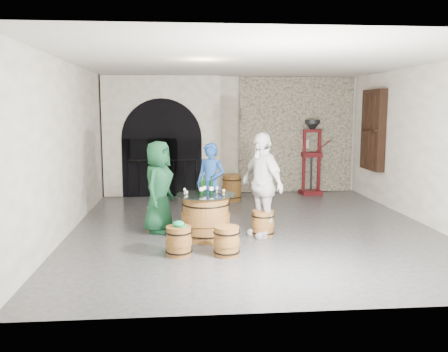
{
  "coord_description": "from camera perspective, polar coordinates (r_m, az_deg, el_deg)",
  "views": [
    {
      "loc": [
        -1.35,
        -9.09,
        2.31
      ],
      "look_at": [
        -0.58,
        -0.18,
        1.05
      ],
      "focal_mm": 38.0,
      "sensor_mm": 36.0,
      "label": 1
    }
  ],
  "objects": [
    {
      "name": "tasting_glass_e",
      "position": [
        8.37,
        -0.04,
        -1.93
      ],
      "size": [
        0.05,
        0.05,
        0.1
      ],
      "primitive_type": null,
      "color": "#AA5C21",
      "rests_on": "barrel_table"
    },
    {
      "name": "arched_opening",
      "position": [
        12.86,
        -7.44,
        4.71
      ],
      "size": [
        3.1,
        0.6,
        3.19
      ],
      "color": "white",
      "rests_on": "ground"
    },
    {
      "name": "side_barrel",
      "position": [
        12.07,
        0.94,
        -1.4
      ],
      "size": [
        0.51,
        0.51,
        0.67
      ],
      "rotation": [
        0.0,
        0.0,
        0.02
      ],
      "color": "brown",
      "rests_on": "ground"
    },
    {
      "name": "barrel_stool_near_right",
      "position": [
        7.59,
        0.31,
        -7.86
      ],
      "size": [
        0.43,
        0.43,
        0.48
      ],
      "color": "brown",
      "rests_on": "ground"
    },
    {
      "name": "tasting_glass_f",
      "position": [
        8.5,
        -4.75,
        -1.8
      ],
      "size": [
        0.05,
        0.05,
        0.1
      ],
      "primitive_type": null,
      "color": "#AA5C21",
      "rests_on": "barrel_table"
    },
    {
      "name": "corking_press",
      "position": [
        13.07,
        10.51,
        2.94
      ],
      "size": [
        0.85,
        0.5,
        2.03
      ],
      "rotation": [
        0.0,
        0.0,
        0.09
      ],
      "color": "#460B10",
      "rests_on": "ground"
    },
    {
      "name": "wine_bottle_center",
      "position": [
        8.43,
        -1.55,
        -1.3
      ],
      "size": [
        0.08,
        0.08,
        0.32
      ],
      "color": "black",
      "rests_on": "barrel_table"
    },
    {
      "name": "barrel_stool_far",
      "position": [
        9.59,
        -1.63,
        -4.48
      ],
      "size": [
        0.43,
        0.43,
        0.48
      ],
      "color": "brown",
      "rests_on": "ground"
    },
    {
      "name": "wine_bottle_left",
      "position": [
        8.38,
        -2.75,
        -1.35
      ],
      "size": [
        0.08,
        0.08,
        0.32
      ],
      "color": "black",
      "rests_on": "barrel_table"
    },
    {
      "name": "shuttered_window",
      "position": [
        12.43,
        17.47,
        5.3
      ],
      "size": [
        0.23,
        1.1,
        2.0
      ],
      "color": "black",
      "rests_on": "wall_right"
    },
    {
      "name": "wall_left",
      "position": [
        9.36,
        -18.26,
        3.27
      ],
      "size": [
        0.0,
        8.0,
        8.0
      ],
      "primitive_type": "plane",
      "rotation": [
        1.57,
        0.0,
        1.57
      ],
      "color": "white",
      "rests_on": "ground"
    },
    {
      "name": "barrel_table",
      "position": [
        8.52,
        -2.22,
        -4.92
      ],
      "size": [
        1.06,
        1.06,
        0.82
      ],
      "color": "brown",
      "rests_on": "ground"
    },
    {
      "name": "green_cap",
      "position": [
        7.56,
        -5.47,
        -5.77
      ],
      "size": [
        0.23,
        0.18,
        0.1
      ],
      "color": "#0B8049",
      "rests_on": "barrel_stool_near_left"
    },
    {
      "name": "tasting_glass_d",
      "position": [
        8.69,
        -0.86,
        -1.57
      ],
      "size": [
        0.05,
        0.05,
        0.1
      ],
      "primitive_type": null,
      "color": "#AA5C21",
      "rests_on": "barrel_table"
    },
    {
      "name": "ground",
      "position": [
        9.47,
        3.4,
        -6.11
      ],
      "size": [
        8.0,
        8.0,
        0.0
      ],
      "primitive_type": "plane",
      "color": "#313134",
      "rests_on": "ground"
    },
    {
      "name": "wall_front",
      "position": [
        5.31,
        9.82,
        0.21
      ],
      "size": [
        8.0,
        0.0,
        8.0
      ],
      "primitive_type": "plane",
      "rotation": [
        -1.57,
        0.0,
        0.0
      ],
      "color": "white",
      "rests_on": "ground"
    },
    {
      "name": "barrel_stool_near_left",
      "position": [
        7.63,
        -5.47,
        -7.8
      ],
      "size": [
        0.43,
        0.43,
        0.48
      ],
      "color": "brown",
      "rests_on": "ground"
    },
    {
      "name": "person_green",
      "position": [
        8.99,
        -7.9,
        -1.31
      ],
      "size": [
        0.81,
        0.98,
        1.73
      ],
      "primitive_type": "imported",
      "rotation": [
        0.0,
        0.0,
        1.22
      ],
      "color": "#124125",
      "rests_on": "ground"
    },
    {
      "name": "wall_right",
      "position": [
        10.33,
        23.1,
        3.43
      ],
      "size": [
        0.0,
        8.0,
        8.0
      ],
      "primitive_type": "plane",
      "rotation": [
        1.57,
        0.0,
        -1.57
      ],
      "color": "white",
      "rests_on": "ground"
    },
    {
      "name": "tasting_glass_c",
      "position": [
        8.72,
        -2.65,
        -1.54
      ],
      "size": [
        0.05,
        0.05,
        0.1
      ],
      "primitive_type": null,
      "color": "#AA5C21",
      "rests_on": "barrel_table"
    },
    {
      "name": "stone_facing_panel",
      "position": [
        13.42,
        8.64,
        4.9
      ],
      "size": [
        3.2,
        0.12,
        3.18
      ],
      "primitive_type": "cube",
      "color": "#9E967E",
      "rests_on": "ground"
    },
    {
      "name": "barrel_stool_left",
      "position": [
        9.13,
        -7.99,
        -5.19
      ],
      "size": [
        0.43,
        0.43,
        0.48
      ],
      "color": "brown",
      "rests_on": "ground"
    },
    {
      "name": "control_box",
      "position": [
        13.42,
        9.73,
        3.8
      ],
      "size": [
        0.18,
        0.1,
        0.22
      ],
      "primitive_type": "cube",
      "color": "silver",
      "rests_on": "wall_back"
    },
    {
      "name": "ceiling",
      "position": [
        9.23,
        3.57,
        13.54
      ],
      "size": [
        8.0,
        8.0,
        0.0
      ],
      "primitive_type": "plane",
      "rotation": [
        3.14,
        0.0,
        0.0
      ],
      "color": "beige",
      "rests_on": "wall_back"
    },
    {
      "name": "wall_back",
      "position": [
        13.18,
        0.92,
        4.93
      ],
      "size": [
        8.0,
        0.0,
        8.0
      ],
      "primitive_type": "plane",
      "rotation": [
        1.57,
        0.0,
        0.0
      ],
      "color": "white",
      "rests_on": "ground"
    },
    {
      "name": "person_white",
      "position": [
        8.62,
        4.58,
        -1.06
      ],
      "size": [
        0.92,
        1.21,
        1.91
      ],
      "primitive_type": "imported",
      "rotation": [
        0.0,
        0.0,
        -1.1
      ],
      "color": "silver",
      "rests_on": "ground"
    },
    {
      "name": "person_blue",
      "position": [
        9.53,
        -1.62,
        -0.94
      ],
      "size": [
        0.72,
        0.64,
        1.65
      ],
      "primitive_type": "imported",
      "rotation": [
        0.0,
        0.0,
        -0.52
      ],
      "color": "navy",
      "rests_on": "ground"
    },
    {
      "name": "wine_bottle_right",
      "position": [
        8.52,
        -2.41,
        -1.2
      ],
      "size": [
        0.08,
        0.08,
        0.32
      ],
      "color": "black",
      "rests_on": "barrel_table"
    },
    {
      "name": "tasting_glass_b",
      "position": [
        8.58,
        -0.88,
        -1.68
      ],
      "size": [
        0.05,
        0.05,
        0.1
      ],
      "primitive_type": null,
      "color": "#AA5C21",
      "rests_on": "barrel_table"
    },
    {
      "name": "tasting_glass_a",
      "position": [
        8.22,
        -4.51,
        -2.14
      ],
      "size": [
        0.05,
        0.05,
        0.1
      ],
      "primitive_type": null,
      "color": "#AA5C21",
      "rests_on": "barrel_table"
    },
    {
      "name": "barrel_stool_right",
      "position": [
        8.77,
        4.73,
        -5.69
      ],
      "size": [
        0.43,
        0.43,
        0.48
      ],
      "color": "brown",
      "rests_on": "ground"
    }
  ]
}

